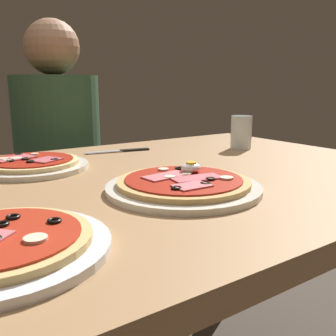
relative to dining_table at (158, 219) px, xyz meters
The scene contains 6 objects.
dining_table is the anchor object (origin of this frame).
pizza_foreground 0.19m from the dining_table, 102.98° to the right, with size 0.30×0.30×0.05m.
pizza_across_left 0.33m from the dining_table, 135.87° to the left, with size 0.26×0.26×0.03m.
water_glass_near 0.45m from the dining_table, 19.35° to the left, with size 0.07×0.07×0.10m.
knife 0.33m from the dining_table, 76.89° to the left, with size 0.19×0.06×0.01m.
diner_person 0.73m from the dining_table, 88.89° to the left, with size 0.32×0.32×1.18m.
Camera 1 is at (-0.46, -0.71, 0.95)m, focal length 40.75 mm.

